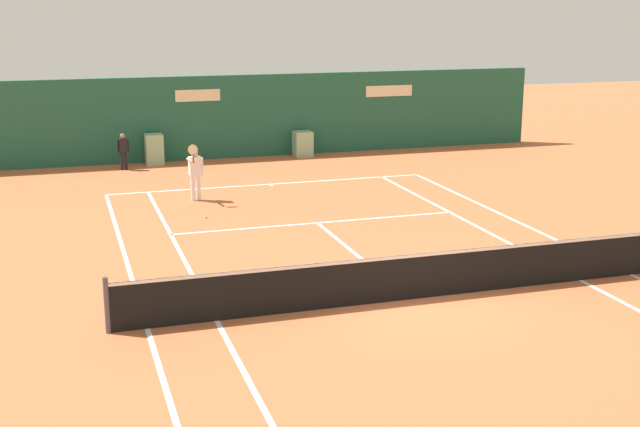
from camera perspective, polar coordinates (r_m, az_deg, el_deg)
ground_plane at (r=17.80m, az=5.43°, el=-5.18°), size 80.00×80.00×0.01m
tennis_net at (r=17.14m, az=6.22°, el=-4.18°), size 12.10×0.10×1.07m
sponsor_back_wall at (r=32.81m, az=-5.76°, el=6.46°), size 25.00×1.02×3.18m
player_on_baseline at (r=25.74m, az=-8.46°, el=2.96°), size 0.54×0.73×1.82m
ball_kid_left_post at (r=31.11m, az=-13.19°, el=4.28°), size 0.44×0.21×1.32m
tennis_ball_mid_court at (r=23.78m, az=-7.75°, el=-0.22°), size 0.07×0.07×0.07m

